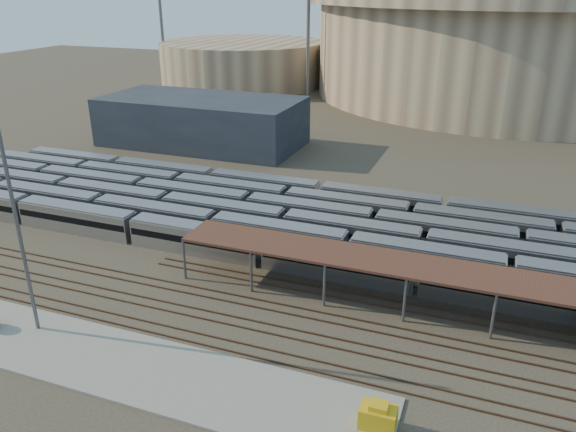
{
  "coord_description": "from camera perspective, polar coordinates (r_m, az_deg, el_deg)",
  "views": [
    {
      "loc": [
        24.07,
        -49.13,
        32.46
      ],
      "look_at": [
        0.93,
        12.0,
        5.16
      ],
      "focal_mm": 35.0,
      "sensor_mm": 36.0,
      "label": 1
    }
  ],
  "objects": [
    {
      "name": "secondary_arena",
      "position": [
        199.51,
        -4.54,
        15.27
      ],
      "size": [
        56.0,
        56.0,
        14.0
      ],
      "primitive_type": "cylinder",
      "color": "tan",
      "rests_on": "ground"
    },
    {
      "name": "stadium",
      "position": [
        189.81,
        21.85,
        16.31
      ],
      "size": [
        124.0,
        124.0,
        32.5
      ],
      "color": "tan",
      "rests_on": "ground"
    },
    {
      "name": "floodlight_3",
      "position": [
        212.22,
        12.13,
        19.01
      ],
      "size": [
        4.0,
        1.0,
        38.4
      ],
      "color": "#5A595F",
      "rests_on": "ground"
    },
    {
      "name": "yellow_equipment",
      "position": [
        47.0,
        9.12,
        -19.54
      ],
      "size": [
        2.91,
        1.86,
        1.79
      ],
      "primitive_type": "cube",
      "rotation": [
        0.0,
        0.0,
        0.02
      ],
      "color": "#BF9512",
      "rests_on": "apron"
    },
    {
      "name": "floodlight_0",
      "position": [
        168.48,
        2.07,
        18.64
      ],
      "size": [
        4.0,
        1.0,
        38.4
      ],
      "color": "#5A595F",
      "rests_on": "ground"
    },
    {
      "name": "yard_light_pole",
      "position": [
        57.98,
        -25.81,
        -0.71
      ],
      "size": [
        0.8,
        0.36,
        22.79
      ],
      "color": "#5A595F",
      "rests_on": "apron"
    },
    {
      "name": "ground",
      "position": [
        63.61,
        -4.66,
        -8.09
      ],
      "size": [
        420.0,
        420.0,
        0.0
      ],
      "primitive_type": "plane",
      "color": "#383026",
      "rests_on": "ground"
    },
    {
      "name": "empty_tracks",
      "position": [
        59.79,
        -6.73,
        -10.28
      ],
      "size": [
        170.0,
        9.62,
        0.18
      ],
      "color": "#4C3323",
      "rests_on": "ground"
    },
    {
      "name": "floodlight_1",
      "position": [
        201.6,
        -12.76,
        18.79
      ],
      "size": [
        4.0,
        1.0,
        38.4
      ],
      "color": "#5A595F",
      "rests_on": "ground"
    },
    {
      "name": "service_building",
      "position": [
        122.83,
        -8.73,
        9.49
      ],
      "size": [
        42.0,
        20.0,
        10.0
      ],
      "primitive_type": "cube",
      "color": "#1E232D",
      "rests_on": "ground"
    },
    {
      "name": "subway_trains",
      "position": [
        79.45,
        -1.8,
        -0.04
      ],
      "size": [
        121.73,
        23.9,
        3.6
      ],
      "color": "#A4A4A8",
      "rests_on": "ground"
    },
    {
      "name": "inspection_shed",
      "position": [
        59.85,
        16.45,
        -5.67
      ],
      "size": [
        60.3,
        6.0,
        5.3
      ],
      "color": "#5A595F",
      "rests_on": "ground"
    },
    {
      "name": "apron",
      "position": [
        55.29,
        -16.37,
        -14.23
      ],
      "size": [
        50.0,
        9.0,
        0.2
      ],
      "primitive_type": "cube",
      "color": "gray",
      "rests_on": "ground"
    }
  ]
}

